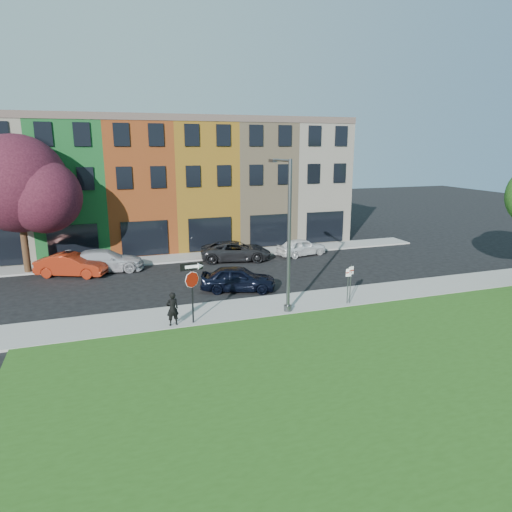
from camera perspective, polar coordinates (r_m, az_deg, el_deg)
name	(u,v)px	position (r m, az deg, el deg)	size (l,w,h in m)	color
ground	(291,328)	(21.52, 4.40, -9.01)	(120.00, 120.00, 0.00)	black
sidewalk_near	(303,302)	(24.82, 5.93, -5.75)	(40.00, 3.00, 0.12)	gray
sidewalk_far	(175,258)	(34.56, -10.10, -0.28)	(40.00, 2.40, 0.12)	gray
rowhouse_block	(167,185)	(39.89, -11.10, 8.72)	(30.00, 10.12, 10.00)	beige
stop_sign	(192,280)	(21.31, -8.01, -3.05)	(1.05, 0.12, 2.92)	black
man	(172,309)	(21.59, -10.40, -6.51)	(0.64, 0.47, 1.60)	black
sedan_near	(238,279)	(26.57, -2.26, -2.83)	(4.65, 3.05, 1.47)	black
parked_car_red	(72,265)	(31.83, -22.03, -1.03)	(4.76, 3.23, 1.48)	maroon
parked_car_silver	(105,261)	(32.24, -18.38, -0.55)	(5.26, 2.54, 1.48)	#B8B7BD
parked_car_dark	(236,251)	(33.52, -2.53, 0.64)	(5.51, 3.37, 1.43)	black
parked_car_white	(301,247)	(35.18, 5.69, 1.14)	(4.17, 2.32, 1.34)	white
street_lamp	(287,236)	(22.47, 3.91, 2.47)	(0.42, 2.58, 7.55)	#4C4F51
parking_sign_a	(348,281)	(24.38, 11.44, -3.06)	(0.32, 0.08, 1.99)	#4C4F51
parking_sign_b	(351,279)	(24.44, 11.75, -2.87)	(0.31, 0.12, 2.11)	#4C4F51
tree_purple	(20,186)	(32.98, -27.41, 7.78)	(7.43, 6.50, 8.88)	black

